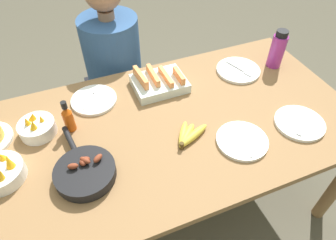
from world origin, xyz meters
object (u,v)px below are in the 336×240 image
(empty_plate_far_left, at_px, (94,100))
(fruit_bowl_mango, at_px, (0,172))
(fruit_bowl_citrus, at_px, (37,127))
(melon_tray, at_px, (159,82))
(banana_bunch, at_px, (188,135))
(skillet, at_px, (85,172))
(empty_plate_near_front, at_px, (238,70))
(empty_plate_mid_edge, at_px, (242,141))
(empty_plate_far_right, at_px, (300,123))
(water_bottle, at_px, (277,50))
(person_figure, at_px, (117,84))
(hot_sauce_bottle, at_px, (68,118))

(empty_plate_far_left, distance_m, fruit_bowl_mango, 0.55)
(fruit_bowl_citrus, bearing_deg, melon_tray, 9.01)
(banana_bunch, xyz_separation_m, skillet, (-0.47, -0.03, 0.01))
(skillet, xyz_separation_m, empty_plate_near_front, (0.95, 0.38, -0.02))
(empty_plate_near_front, bearing_deg, empty_plate_mid_edge, -119.53)
(empty_plate_far_left, xyz_separation_m, empty_plate_far_right, (0.87, -0.53, 0.00))
(empty_plate_mid_edge, bearing_deg, empty_plate_near_front, 60.47)
(empty_plate_far_left, xyz_separation_m, fruit_bowl_citrus, (-0.28, -0.12, 0.03))
(skillet, height_order, empty_plate_far_right, skillet)
(empty_plate_far_right, relative_size, fruit_bowl_mango, 1.23)
(empty_plate_far_right, relative_size, empty_plate_mid_edge, 1.01)
(skillet, bearing_deg, empty_plate_mid_edge, -105.37)
(melon_tray, height_order, skillet, melon_tray)
(skillet, relative_size, water_bottle, 1.78)
(person_figure, bearing_deg, empty_plate_near_front, -37.02)
(empty_plate_near_front, bearing_deg, fruit_bowl_mango, -168.28)
(skillet, xyz_separation_m, empty_plate_mid_edge, (0.68, -0.08, -0.02))
(person_figure, bearing_deg, fruit_bowl_mango, -131.32)
(banana_bunch, bearing_deg, person_figure, 99.90)
(skillet, bearing_deg, fruit_bowl_mango, 60.94)
(fruit_bowl_mango, height_order, fruit_bowl_citrus, fruit_bowl_mango)
(water_bottle, bearing_deg, fruit_bowl_mango, -170.91)
(empty_plate_far_left, relative_size, person_figure, 0.19)
(melon_tray, bearing_deg, fruit_bowl_citrus, -170.99)
(fruit_bowl_mango, bearing_deg, banana_bunch, -6.53)
(hot_sauce_bottle, bearing_deg, fruit_bowl_citrus, 167.84)
(fruit_bowl_citrus, distance_m, water_bottle, 1.33)
(empty_plate_mid_edge, height_order, hot_sauce_bottle, hot_sauce_bottle)
(skillet, relative_size, fruit_bowl_mango, 2.07)
(empty_plate_far_right, height_order, empty_plate_mid_edge, same)
(empty_plate_far_right, xyz_separation_m, fruit_bowl_citrus, (-1.15, 0.41, 0.03))
(fruit_bowl_citrus, bearing_deg, fruit_bowl_mango, -128.64)
(banana_bunch, bearing_deg, melon_tray, 88.90)
(banana_bunch, xyz_separation_m, hot_sauce_bottle, (-0.48, 0.26, 0.05))
(water_bottle, bearing_deg, empty_plate_mid_edge, -137.82)
(empty_plate_far_left, bearing_deg, person_figure, 64.00)
(empty_plate_far_left, bearing_deg, empty_plate_near_front, -4.06)
(empty_plate_mid_edge, xyz_separation_m, hot_sauce_bottle, (-0.69, 0.37, 0.06))
(fruit_bowl_mango, bearing_deg, person_figure, 48.68)
(hot_sauce_bottle, height_order, person_figure, person_figure)
(skillet, distance_m, hot_sauce_bottle, 0.29)
(empty_plate_near_front, relative_size, fruit_bowl_mango, 1.30)
(fruit_bowl_mango, bearing_deg, empty_plate_far_left, 35.93)
(fruit_bowl_citrus, xyz_separation_m, water_bottle, (1.32, 0.04, 0.07))
(empty_plate_far_left, distance_m, empty_plate_far_right, 1.02)
(empty_plate_mid_edge, xyz_separation_m, person_figure, (-0.36, 0.93, -0.26))
(empty_plate_far_right, distance_m, person_figure, 1.18)
(empty_plate_far_right, bearing_deg, empty_plate_mid_edge, 178.57)
(skillet, height_order, empty_plate_mid_edge, skillet)
(banana_bunch, bearing_deg, empty_plate_near_front, 36.38)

